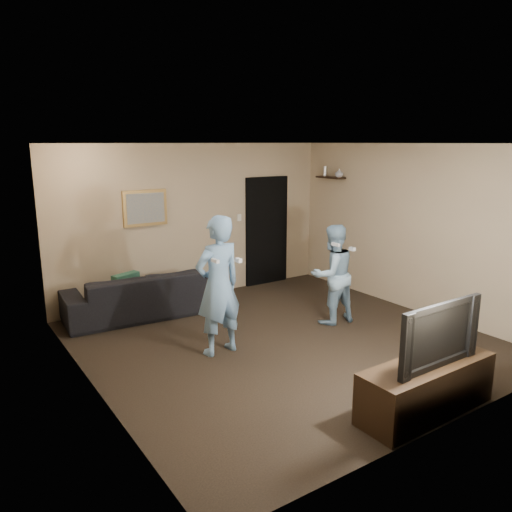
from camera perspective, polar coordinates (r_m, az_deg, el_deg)
ground at (r=6.83m, az=3.16°, el=-9.66°), size 5.00×5.00×0.00m
ceiling at (r=6.31m, az=3.46°, el=12.72°), size 5.00×5.00×0.04m
wall_back at (r=8.54m, az=-6.89°, el=3.93°), size 5.00×0.04×2.60m
wall_front at (r=4.76m, az=21.81°, el=-4.14°), size 5.00×0.04×2.60m
wall_left at (r=5.36m, az=-18.58°, el=-2.04°), size 0.04×5.00×2.60m
wall_right at (r=8.17m, az=17.44°, el=3.03°), size 0.04×5.00×2.60m
sofa at (r=7.88m, az=-12.88°, el=-4.23°), size 2.39×1.08×0.68m
throw_pillow at (r=7.76m, az=-14.61°, el=-3.51°), size 0.46×0.28×0.43m
painting_frame at (r=8.11m, az=-12.56°, el=5.39°), size 0.72×0.05×0.57m
painting_canvas at (r=8.08m, az=-12.49°, el=5.37°), size 0.62×0.01×0.47m
doorway at (r=9.30m, az=1.23°, el=2.88°), size 0.90×0.06×2.00m
light_switch at (r=8.93m, az=-1.94°, el=4.41°), size 0.08×0.02×0.12m
wall_shelf at (r=9.24m, az=8.52°, el=8.87°), size 0.20×0.60×0.03m
shelf_vase at (r=9.08m, az=9.48°, el=9.34°), size 0.16×0.16×0.15m
shelf_figurine at (r=9.35m, az=7.89°, el=9.58°), size 0.06×0.06×0.18m
tv_console at (r=5.34m, az=18.88°, el=-14.15°), size 1.53×0.51×0.55m
television at (r=5.11m, az=19.37°, el=-8.20°), size 1.11×0.16×0.64m
wii_player_left at (r=6.20m, az=-4.33°, el=-3.40°), size 0.68×0.53×1.76m
wii_player_right at (r=7.36m, az=8.71°, el=-2.09°), size 0.75×0.61×1.47m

